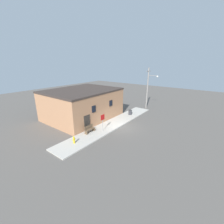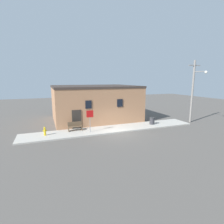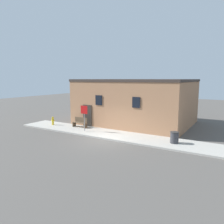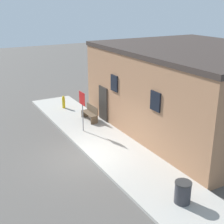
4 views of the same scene
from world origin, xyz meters
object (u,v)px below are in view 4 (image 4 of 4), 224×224
object	(u,v)px
trash_bin	(183,192)
stop_sign	(82,104)
fire_hydrant	(64,102)
bench	(90,113)

from	to	relation	value
trash_bin	stop_sign	bearing A→B (deg)	-176.75
fire_hydrant	bench	bearing A→B (deg)	11.25
stop_sign	bench	world-z (taller)	stop_sign
fire_hydrant	trash_bin	world-z (taller)	fire_hydrant
stop_sign	bench	distance (m)	2.09
stop_sign	trash_bin	bearing A→B (deg)	3.25
bench	trash_bin	world-z (taller)	bench
stop_sign	trash_bin	size ratio (longest dim) A/B	2.74
fire_hydrant	stop_sign	world-z (taller)	stop_sign
stop_sign	trash_bin	distance (m)	7.82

